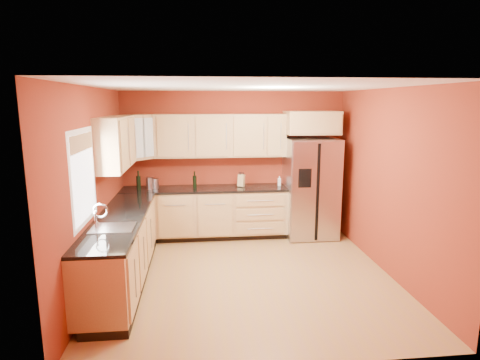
# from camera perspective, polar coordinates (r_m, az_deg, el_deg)

# --- Properties ---
(floor) EXTENTS (4.00, 4.00, 0.00)m
(floor) POSITION_cam_1_polar(r_m,az_deg,el_deg) (5.80, 1.00, -13.47)
(floor) COLOR #A98041
(floor) RESTS_ON ground
(ceiling) EXTENTS (4.00, 4.00, 0.00)m
(ceiling) POSITION_cam_1_polar(r_m,az_deg,el_deg) (5.28, 1.10, 13.14)
(ceiling) COLOR white
(ceiling) RESTS_ON wall_back
(wall_back) EXTENTS (4.00, 0.04, 2.60)m
(wall_back) POSITION_cam_1_polar(r_m,az_deg,el_deg) (7.35, -0.87, 2.37)
(wall_back) COLOR maroon
(wall_back) RESTS_ON floor
(wall_front) EXTENTS (4.00, 0.04, 2.60)m
(wall_front) POSITION_cam_1_polar(r_m,az_deg,el_deg) (3.48, 5.13, -7.51)
(wall_front) COLOR maroon
(wall_front) RESTS_ON floor
(wall_left) EXTENTS (0.04, 4.00, 2.60)m
(wall_left) POSITION_cam_1_polar(r_m,az_deg,el_deg) (5.52, -20.03, -1.20)
(wall_left) COLOR maroon
(wall_left) RESTS_ON floor
(wall_right) EXTENTS (0.04, 4.00, 2.60)m
(wall_right) POSITION_cam_1_polar(r_m,az_deg,el_deg) (5.97, 20.45, -0.34)
(wall_right) COLOR maroon
(wall_right) RESTS_ON floor
(base_cabinets_back) EXTENTS (2.90, 0.60, 0.88)m
(base_cabinets_back) POSITION_cam_1_polar(r_m,az_deg,el_deg) (7.21, -5.00, -4.83)
(base_cabinets_back) COLOR #A97952
(base_cabinets_back) RESTS_ON floor
(base_cabinets_left) EXTENTS (0.60, 2.80, 0.88)m
(base_cabinets_left) POSITION_cam_1_polar(r_m,az_deg,el_deg) (5.69, -16.48, -9.64)
(base_cabinets_left) COLOR #A97952
(base_cabinets_left) RESTS_ON floor
(countertop_back) EXTENTS (2.90, 0.62, 0.04)m
(countertop_back) POSITION_cam_1_polar(r_m,az_deg,el_deg) (7.09, -5.06, -1.28)
(countertop_back) COLOR black
(countertop_back) RESTS_ON base_cabinets_back
(countertop_left) EXTENTS (0.62, 2.80, 0.04)m
(countertop_left) POSITION_cam_1_polar(r_m,az_deg,el_deg) (5.55, -16.64, -5.19)
(countertop_left) COLOR black
(countertop_left) RESTS_ON base_cabinets_left
(upper_cabinets_back) EXTENTS (2.30, 0.33, 0.75)m
(upper_cabinets_back) POSITION_cam_1_polar(r_m,az_deg,el_deg) (7.11, -2.78, 6.33)
(upper_cabinets_back) COLOR #A97952
(upper_cabinets_back) RESTS_ON wall_back
(upper_cabinets_left) EXTENTS (0.33, 1.35, 0.75)m
(upper_cabinets_left) POSITION_cam_1_polar(r_m,az_deg,el_deg) (6.11, -17.23, 5.08)
(upper_cabinets_left) COLOR #A97952
(upper_cabinets_left) RESTS_ON wall_left
(corner_upper_cabinet) EXTENTS (0.67, 0.67, 0.75)m
(corner_upper_cabinet) POSITION_cam_1_polar(r_m,az_deg,el_deg) (7.01, -14.43, 5.93)
(corner_upper_cabinet) COLOR #A97952
(corner_upper_cabinet) RESTS_ON wall_back
(over_fridge_cabinet) EXTENTS (0.92, 0.60, 0.40)m
(over_fridge_cabinet) POSITION_cam_1_polar(r_m,az_deg,el_deg) (7.23, 10.16, 8.04)
(over_fridge_cabinet) COLOR #A97952
(over_fridge_cabinet) RESTS_ON wall_back
(refrigerator) EXTENTS (0.90, 0.75, 1.78)m
(refrigerator) POSITION_cam_1_polar(r_m,az_deg,el_deg) (7.31, 10.02, -1.11)
(refrigerator) COLOR #AAABAF
(refrigerator) RESTS_ON floor
(window) EXTENTS (0.03, 0.90, 1.00)m
(window) POSITION_cam_1_polar(r_m,az_deg,el_deg) (4.99, -21.34, 0.41)
(window) COLOR white
(window) RESTS_ON wall_left
(sink_faucet) EXTENTS (0.50, 0.42, 0.30)m
(sink_faucet) POSITION_cam_1_polar(r_m,az_deg,el_deg) (5.03, -17.76, -4.90)
(sink_faucet) COLOR silver
(sink_faucet) RESTS_ON countertop_left
(canister_left) EXTENTS (0.15, 0.15, 0.20)m
(canister_left) POSITION_cam_1_polar(r_m,az_deg,el_deg) (7.12, -12.71, -0.46)
(canister_left) COLOR #AAABAF
(canister_left) RESTS_ON countertop_back
(canister_right) EXTENTS (0.13, 0.13, 0.17)m
(canister_right) POSITION_cam_1_polar(r_m,az_deg,el_deg) (7.16, -11.93, -0.49)
(canister_right) COLOR #AAABAF
(canister_right) RESTS_ON countertop_back
(wine_bottle_a) EXTENTS (0.08, 0.08, 0.33)m
(wine_bottle_a) POSITION_cam_1_polar(r_m,az_deg,el_deg) (7.08, -14.24, -0.04)
(wine_bottle_a) COLOR black
(wine_bottle_a) RESTS_ON countertop_back
(wine_bottle_b) EXTENTS (0.07, 0.07, 0.30)m
(wine_bottle_b) POSITION_cam_1_polar(r_m,az_deg,el_deg) (7.08, -6.47, 0.06)
(wine_bottle_b) COLOR black
(wine_bottle_b) RESTS_ON countertop_back
(knife_block) EXTENTS (0.14, 0.13, 0.22)m
(knife_block) POSITION_cam_1_polar(r_m,az_deg,el_deg) (7.16, 0.18, -0.06)
(knife_block) COLOR tan
(knife_block) RESTS_ON countertop_back
(soap_dispenser) EXTENTS (0.07, 0.07, 0.17)m
(soap_dispenser) POSITION_cam_1_polar(r_m,az_deg,el_deg) (7.27, 5.62, -0.13)
(soap_dispenser) COLOR white
(soap_dispenser) RESTS_ON countertop_back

